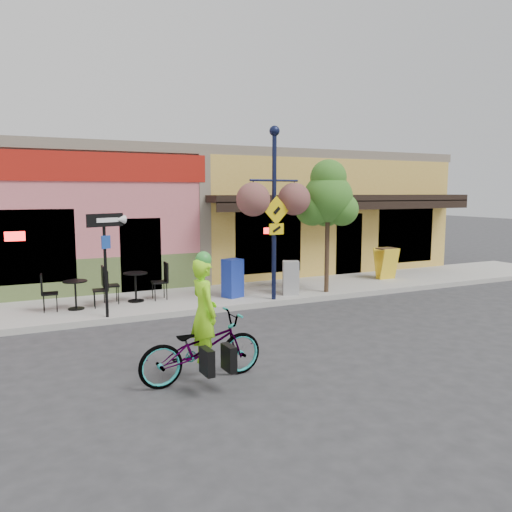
{
  "coord_description": "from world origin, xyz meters",
  "views": [
    {
      "loc": [
        -6.16,
        -11.14,
        3.06
      ],
      "look_at": [
        -0.64,
        0.5,
        1.4
      ],
      "focal_mm": 35.0,
      "sensor_mm": 36.0,
      "label": 1
    }
  ],
  "objects_px": {
    "cyclist_rider": "(204,328)",
    "newspaper_box_blue": "(233,278)",
    "building": "(194,213)",
    "newspaper_box_grey": "(291,278)",
    "lamp_post": "(274,214)",
    "street_tree": "(327,226)",
    "bicycle": "(202,348)",
    "one_way_sign": "(105,266)"
  },
  "relations": [
    {
      "from": "bicycle",
      "to": "street_tree",
      "type": "bearing_deg",
      "value": -52.58
    },
    {
      "from": "newspaper_box_grey",
      "to": "bicycle",
      "type": "bearing_deg",
      "value": -107.92
    },
    {
      "from": "bicycle",
      "to": "cyclist_rider",
      "type": "relative_size",
      "value": 1.19
    },
    {
      "from": "bicycle",
      "to": "lamp_post",
      "type": "xyz_separation_m",
      "value": [
        3.61,
        4.42,
        1.92
      ]
    },
    {
      "from": "building",
      "to": "street_tree",
      "type": "relative_size",
      "value": 4.7
    },
    {
      "from": "newspaper_box_blue",
      "to": "newspaper_box_grey",
      "type": "relative_size",
      "value": 1.12
    },
    {
      "from": "building",
      "to": "lamp_post",
      "type": "xyz_separation_m",
      "value": [
        -0.0,
        -6.78,
        0.22
      ]
    },
    {
      "from": "one_way_sign",
      "to": "street_tree",
      "type": "distance_m",
      "value": 6.34
    },
    {
      "from": "bicycle",
      "to": "cyclist_rider",
      "type": "bearing_deg",
      "value": -93.03
    },
    {
      "from": "bicycle",
      "to": "one_way_sign",
      "type": "bearing_deg",
      "value": 7.6
    },
    {
      "from": "building",
      "to": "cyclist_rider",
      "type": "relative_size",
      "value": 10.32
    },
    {
      "from": "building",
      "to": "newspaper_box_grey",
      "type": "distance_m",
      "value": 6.65
    },
    {
      "from": "lamp_post",
      "to": "one_way_sign",
      "type": "xyz_separation_m",
      "value": [
        -4.42,
        -0.07,
        -1.11
      ]
    },
    {
      "from": "building",
      "to": "street_tree",
      "type": "height_order",
      "value": "building"
    },
    {
      "from": "one_way_sign",
      "to": "street_tree",
      "type": "height_order",
      "value": "street_tree"
    },
    {
      "from": "cyclist_rider",
      "to": "newspaper_box_blue",
      "type": "distance_m",
      "value": 5.81
    },
    {
      "from": "building",
      "to": "newspaper_box_grey",
      "type": "relative_size",
      "value": 19.03
    },
    {
      "from": "cyclist_rider",
      "to": "lamp_post",
      "type": "bearing_deg",
      "value": -41.85
    },
    {
      "from": "street_tree",
      "to": "newspaper_box_blue",
      "type": "bearing_deg",
      "value": 169.74
    },
    {
      "from": "building",
      "to": "newspaper_box_blue",
      "type": "xyz_separation_m",
      "value": [
        -0.9,
        -6.03,
        -1.57
      ]
    },
    {
      "from": "cyclist_rider",
      "to": "newspaper_box_grey",
      "type": "bearing_deg",
      "value": -44.88
    },
    {
      "from": "newspaper_box_blue",
      "to": "newspaper_box_grey",
      "type": "distance_m",
      "value": 1.68
    },
    {
      "from": "building",
      "to": "newspaper_box_blue",
      "type": "height_order",
      "value": "building"
    },
    {
      "from": "newspaper_box_blue",
      "to": "one_way_sign",
      "type": "bearing_deg",
      "value": 172.85
    },
    {
      "from": "lamp_post",
      "to": "newspaper_box_blue",
      "type": "height_order",
      "value": "lamp_post"
    },
    {
      "from": "lamp_post",
      "to": "newspaper_box_grey",
      "type": "xyz_separation_m",
      "value": [
        0.74,
        0.38,
        -1.84
      ]
    },
    {
      "from": "newspaper_box_blue",
      "to": "building",
      "type": "bearing_deg",
      "value": 61.28
    },
    {
      "from": "building",
      "to": "bicycle",
      "type": "height_order",
      "value": "building"
    },
    {
      "from": "street_tree",
      "to": "one_way_sign",
      "type": "bearing_deg",
      "value": -177.12
    },
    {
      "from": "building",
      "to": "bicycle",
      "type": "relative_size",
      "value": 8.69
    },
    {
      "from": "building",
      "to": "lamp_post",
      "type": "bearing_deg",
      "value": -90.03
    },
    {
      "from": "newspaper_box_grey",
      "to": "building",
      "type": "bearing_deg",
      "value": 120.82
    },
    {
      "from": "lamp_post",
      "to": "building",
      "type": "bearing_deg",
      "value": 85.6
    },
    {
      "from": "cyclist_rider",
      "to": "newspaper_box_grey",
      "type": "distance_m",
      "value": 6.45
    },
    {
      "from": "lamp_post",
      "to": "bicycle",
      "type": "bearing_deg",
      "value": -133.59
    },
    {
      "from": "newspaper_box_blue",
      "to": "street_tree",
      "type": "distance_m",
      "value": 3.14
    },
    {
      "from": "cyclist_rider",
      "to": "lamp_post",
      "type": "xyz_separation_m",
      "value": [
        3.56,
        4.42,
        1.59
      ]
    },
    {
      "from": "building",
      "to": "cyclist_rider",
      "type": "height_order",
      "value": "building"
    },
    {
      "from": "one_way_sign",
      "to": "street_tree",
      "type": "bearing_deg",
      "value": -19.7
    },
    {
      "from": "lamp_post",
      "to": "street_tree",
      "type": "height_order",
      "value": "lamp_post"
    },
    {
      "from": "newspaper_box_grey",
      "to": "newspaper_box_blue",
      "type": "bearing_deg",
      "value": -168.39
    },
    {
      "from": "cyclist_rider",
      "to": "newspaper_box_grey",
      "type": "relative_size",
      "value": 1.84
    }
  ]
}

